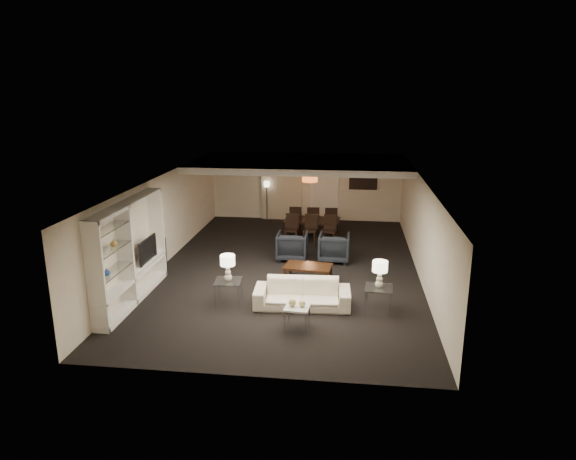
% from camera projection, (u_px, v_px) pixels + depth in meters
% --- Properties ---
extents(floor, '(11.00, 11.00, 0.00)m').
position_uv_depth(floor, '(288.00, 268.00, 14.11)').
color(floor, black).
rests_on(floor, ground).
extents(ceiling, '(7.00, 11.00, 0.02)m').
position_uv_depth(ceiling, '(288.00, 179.00, 13.44)').
color(ceiling, silver).
rests_on(ceiling, ground).
extents(wall_back, '(7.00, 0.02, 2.50)m').
position_uv_depth(wall_back, '(306.00, 187.00, 19.03)').
color(wall_back, beige).
rests_on(wall_back, ground).
extents(wall_front, '(7.00, 0.02, 2.50)m').
position_uv_depth(wall_front, '(248.00, 310.00, 8.51)').
color(wall_front, beige).
rests_on(wall_front, ground).
extents(wall_left, '(0.02, 11.00, 2.50)m').
position_uv_depth(wall_left, '(163.00, 221.00, 14.18)').
color(wall_left, beige).
rests_on(wall_left, ground).
extents(wall_right, '(0.02, 11.00, 2.50)m').
position_uv_depth(wall_right, '(421.00, 229.00, 13.37)').
color(wall_right, beige).
rests_on(wall_right, ground).
extents(ceiling_soffit, '(7.00, 4.00, 0.20)m').
position_uv_depth(ceiling_soffit, '(301.00, 163.00, 16.81)').
color(ceiling_soffit, silver).
rests_on(ceiling_soffit, ceiling).
extents(curtains, '(1.50, 0.12, 2.40)m').
position_uv_depth(curtains, '(282.00, 188.00, 19.07)').
color(curtains, beige).
rests_on(curtains, wall_back).
extents(door, '(0.90, 0.05, 2.10)m').
position_uv_depth(door, '(325.00, 192.00, 18.97)').
color(door, silver).
rests_on(door, wall_back).
extents(painting, '(0.95, 0.04, 0.65)m').
position_uv_depth(painting, '(363.00, 180.00, 18.67)').
color(painting, '#142D38').
rests_on(painting, wall_back).
extents(media_unit, '(0.38, 3.40, 2.35)m').
position_uv_depth(media_unit, '(130.00, 253.00, 11.69)').
color(media_unit, white).
rests_on(media_unit, wall_left).
extents(pendant_light, '(0.52, 0.52, 0.24)m').
position_uv_depth(pendant_light, '(310.00, 178.00, 16.90)').
color(pendant_light, '#D8591E').
rests_on(pendant_light, ceiling_soffit).
extents(sofa, '(2.20, 0.95, 0.63)m').
position_uv_depth(sofa, '(302.00, 294.00, 11.57)').
color(sofa, beige).
rests_on(sofa, floor).
extents(coffee_table, '(1.26, 0.83, 0.42)m').
position_uv_depth(coffee_table, '(308.00, 273.00, 13.13)').
color(coffee_table, black).
rests_on(coffee_table, floor).
extents(armchair_left, '(0.86, 0.88, 0.80)m').
position_uv_depth(armchair_left, '(292.00, 246.00, 14.77)').
color(armchair_left, black).
rests_on(armchair_left, floor).
extents(armchair_right, '(0.88, 0.90, 0.80)m').
position_uv_depth(armchair_right, '(334.00, 247.00, 14.63)').
color(armchair_right, black).
rests_on(armchair_right, floor).
extents(side_table_left, '(0.64, 0.64, 0.55)m').
position_uv_depth(side_table_left, '(229.00, 292.00, 11.78)').
color(side_table_left, white).
rests_on(side_table_left, floor).
extents(side_table_right, '(0.65, 0.65, 0.55)m').
position_uv_depth(side_table_right, '(378.00, 299.00, 11.39)').
color(side_table_right, white).
rests_on(side_table_right, floor).
extents(table_lamp_left, '(0.36, 0.36, 0.61)m').
position_uv_depth(table_lamp_left, '(228.00, 268.00, 11.62)').
color(table_lamp_left, beige).
rests_on(table_lamp_left, side_table_left).
extents(table_lamp_right, '(0.35, 0.35, 0.61)m').
position_uv_depth(table_lamp_right, '(380.00, 274.00, 11.23)').
color(table_lamp_right, beige).
rests_on(table_lamp_right, side_table_right).
extents(marble_table, '(0.53, 0.53, 0.49)m').
position_uv_depth(marble_table, '(297.00, 317.00, 10.54)').
color(marble_table, white).
rests_on(marble_table, floor).
extents(gold_gourd_a, '(0.16, 0.16, 0.16)m').
position_uv_depth(gold_gourd_a, '(292.00, 303.00, 10.46)').
color(gold_gourd_a, tan).
rests_on(gold_gourd_a, marble_table).
extents(gold_gourd_b, '(0.14, 0.14, 0.14)m').
position_uv_depth(gold_gourd_b, '(302.00, 304.00, 10.44)').
color(gold_gourd_b, '#D1C06E').
rests_on(gold_gourd_b, marble_table).
extents(television, '(0.98, 0.13, 0.57)m').
position_uv_depth(television, '(144.00, 249.00, 12.38)').
color(television, black).
rests_on(television, media_unit).
extents(vase_blue, '(0.15, 0.15, 0.16)m').
position_uv_depth(vase_blue, '(107.00, 272.00, 10.57)').
color(vase_blue, '#224095').
rests_on(vase_blue, media_unit).
extents(vase_amber, '(0.15, 0.15, 0.16)m').
position_uv_depth(vase_amber, '(114.00, 243.00, 10.84)').
color(vase_amber, '#AF813A').
rests_on(vase_amber, media_unit).
extents(floor_speaker, '(0.12, 0.12, 1.00)m').
position_uv_depth(floor_speaker, '(164.00, 256.00, 13.55)').
color(floor_speaker, black).
rests_on(floor_speaker, floor).
extents(dining_table, '(1.83, 1.09, 0.63)m').
position_uv_depth(dining_table, '(312.00, 229.00, 16.87)').
color(dining_table, black).
rests_on(dining_table, floor).
extents(chair_nl, '(0.45, 0.45, 0.93)m').
position_uv_depth(chair_nl, '(291.00, 229.00, 16.28)').
color(chair_nl, black).
rests_on(chair_nl, floor).
extents(chair_nm, '(0.48, 0.48, 0.93)m').
position_uv_depth(chair_nm, '(310.00, 230.00, 16.21)').
color(chair_nm, black).
rests_on(chair_nm, floor).
extents(chair_nr, '(0.47, 0.47, 0.93)m').
position_uv_depth(chair_nr, '(329.00, 230.00, 16.14)').
color(chair_nr, black).
rests_on(chair_nr, floor).
extents(chair_fl, '(0.45, 0.45, 0.93)m').
position_uv_depth(chair_fl, '(296.00, 219.00, 17.52)').
color(chair_fl, black).
rests_on(chair_fl, floor).
extents(chair_fm, '(0.45, 0.45, 0.93)m').
position_uv_depth(chair_fm, '(313.00, 219.00, 17.45)').
color(chair_fm, black).
rests_on(chair_fm, floor).
extents(chair_fr, '(0.46, 0.46, 0.93)m').
position_uv_depth(chair_fr, '(331.00, 220.00, 17.38)').
color(chair_fr, black).
rests_on(chair_fr, floor).
extents(floor_lamp, '(0.22, 0.22, 1.46)m').
position_uv_depth(floor_lamp, '(267.00, 201.00, 19.05)').
color(floor_lamp, black).
rests_on(floor_lamp, floor).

